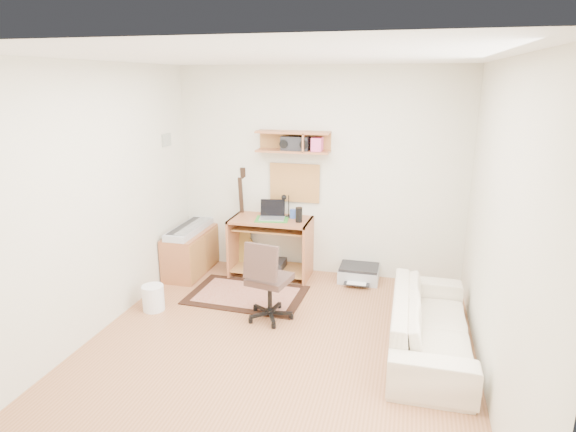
% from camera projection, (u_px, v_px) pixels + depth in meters
% --- Properties ---
extents(floor, '(3.60, 4.00, 0.01)m').
position_uv_depth(floor, '(276.00, 350.00, 4.52)').
color(floor, '#AC7047').
rests_on(floor, ground).
extents(ceiling, '(3.60, 4.00, 0.01)m').
position_uv_depth(ceiling, '(273.00, 56.00, 3.80)').
color(ceiling, white).
rests_on(ceiling, ground).
extents(back_wall, '(3.60, 0.01, 2.60)m').
position_uv_depth(back_wall, '(319.00, 173.00, 6.03)').
color(back_wall, beige).
rests_on(back_wall, ground).
extents(left_wall, '(0.01, 4.00, 2.60)m').
position_uv_depth(left_wall, '(92.00, 203.00, 4.59)').
color(left_wall, beige).
rests_on(left_wall, ground).
extents(right_wall, '(0.01, 4.00, 2.60)m').
position_uv_depth(right_wall, '(500.00, 232.00, 3.73)').
color(right_wall, beige).
rests_on(right_wall, ground).
extents(wall_shelf, '(0.90, 0.25, 0.26)m').
position_uv_depth(wall_shelf, '(293.00, 142.00, 5.87)').
color(wall_shelf, '#A7613B').
rests_on(wall_shelf, back_wall).
extents(cork_board, '(0.64, 0.03, 0.49)m').
position_uv_depth(cork_board, '(295.00, 183.00, 6.11)').
color(cork_board, tan).
rests_on(cork_board, back_wall).
extents(wall_photo, '(0.02, 0.20, 0.15)m').
position_uv_depth(wall_photo, '(166.00, 140.00, 5.87)').
color(wall_photo, '#4C8CBF').
rests_on(wall_photo, left_wall).
extents(desk, '(1.00, 0.55, 0.75)m').
position_uv_depth(desk, '(271.00, 247.00, 6.15)').
color(desk, '#A7613B').
rests_on(desk, floor).
extents(laptop, '(0.35, 0.35, 0.23)m').
position_uv_depth(laptop, '(272.00, 210.00, 5.99)').
color(laptop, silver).
rests_on(laptop, desk).
extents(speaker, '(0.08, 0.08, 0.18)m').
position_uv_depth(speaker, '(299.00, 215.00, 5.89)').
color(speaker, black).
rests_on(speaker, desk).
extents(desk_lamp, '(0.10, 0.10, 0.29)m').
position_uv_depth(desk_lamp, '(289.00, 206.00, 6.09)').
color(desk_lamp, black).
rests_on(desk_lamp, desk).
extents(pencil_cup, '(0.08, 0.08, 0.11)m').
position_uv_depth(pencil_cup, '(293.00, 214.00, 6.06)').
color(pencil_cup, '#3855A9').
rests_on(pencil_cup, desk).
extents(boombox, '(0.34, 0.15, 0.17)m').
position_uv_depth(boombox, '(295.00, 144.00, 5.86)').
color(boombox, black).
rests_on(boombox, wall_shelf).
extents(rug, '(1.34, 0.92, 0.02)m').
position_uv_depth(rug, '(247.00, 295.00, 5.65)').
color(rug, '#CDAA89').
rests_on(rug, floor).
extents(task_chair, '(0.53, 0.53, 0.89)m').
position_uv_depth(task_chair, '(270.00, 279.00, 5.00)').
color(task_chair, '#3B2923').
rests_on(task_chair, floor).
extents(cabinet, '(0.40, 0.90, 0.55)m').
position_uv_depth(cabinet, '(191.00, 252.00, 6.26)').
color(cabinet, '#A7613B').
rests_on(cabinet, floor).
extents(music_keyboard, '(0.28, 0.90, 0.08)m').
position_uv_depth(music_keyboard, '(189.00, 229.00, 6.17)').
color(music_keyboard, '#B2B5BA').
rests_on(music_keyboard, cabinet).
extents(guitar, '(0.38, 0.27, 1.34)m').
position_uv_depth(guitar, '(241.00, 219.00, 6.30)').
color(guitar, olive).
rests_on(guitar, floor).
extents(waste_basket, '(0.25, 0.25, 0.28)m').
position_uv_depth(waste_basket, '(153.00, 298.00, 5.26)').
color(waste_basket, white).
rests_on(waste_basket, floor).
extents(printer, '(0.49, 0.38, 0.18)m').
position_uv_depth(printer, '(359.00, 274.00, 6.05)').
color(printer, '#A5A8AA').
rests_on(printer, floor).
extents(sofa, '(0.52, 1.78, 0.70)m').
position_uv_depth(sofa, '(431.00, 315.00, 4.43)').
color(sofa, beige).
rests_on(sofa, floor).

